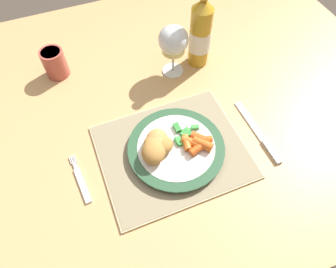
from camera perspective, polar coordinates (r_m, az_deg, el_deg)
The scene contains 12 objects.
ground_plane at distance 1.49m, azimuth -2.54°, elevation -12.84°, with size 6.00×6.00×0.00m, color #4C4238.
dining_table at distance 0.89m, azimuth -4.12°, elevation 2.52°, with size 1.52×1.07×0.74m.
placemat at distance 0.75m, azimuth 0.85°, elevation -3.34°, with size 0.35×0.29×0.01m.
dinner_plate at distance 0.74m, azimuth 1.55°, elevation -2.71°, with size 0.24×0.24×0.02m.
breaded_croquettes at distance 0.71m, azimuth -2.22°, elevation -2.17°, with size 0.10×0.11×0.04m.
green_beans_pile at distance 0.74m, azimuth 3.04°, elevation -0.13°, with size 0.07×0.07×0.01m.
glazed_carrots at distance 0.72m, azimuth 5.60°, elevation -1.64°, with size 0.08×0.07×0.02m.
fork at distance 0.74m, azimuth -16.20°, elevation -8.72°, with size 0.03×0.14×0.01m.
table_knife at distance 0.81m, azimuth 17.30°, elevation -0.42°, with size 0.02×0.21×0.01m.
wine_glass at distance 0.85m, azimuth 1.03°, elevation 17.12°, with size 0.08×0.08×0.16m.
bottle at distance 0.89m, azimuth 6.18°, elevation 18.51°, with size 0.06×0.06×0.27m.
drinking_cup at distance 0.94m, azimuth -20.79°, elevation 12.60°, with size 0.07×0.07×0.08m.
Camera 1 is at (-0.14, -0.51, 1.39)m, focal length 32.00 mm.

